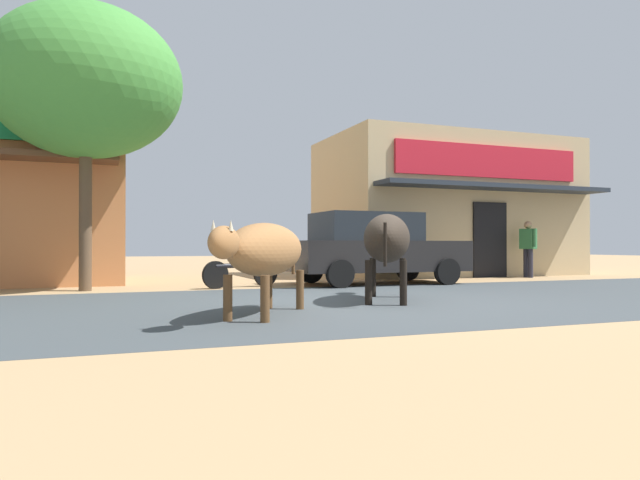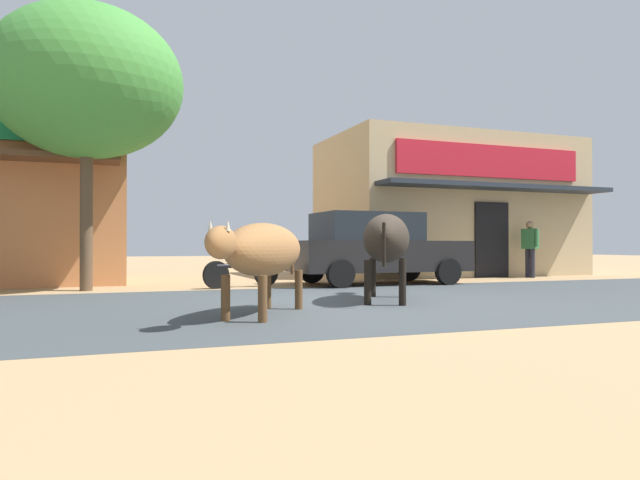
{
  "view_description": "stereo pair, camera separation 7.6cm",
  "coord_description": "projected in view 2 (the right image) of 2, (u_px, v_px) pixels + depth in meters",
  "views": [
    {
      "loc": [
        -4.08,
        -8.34,
        0.9
      ],
      "look_at": [
        -0.27,
        1.6,
        1.0
      ],
      "focal_mm": 32.52,
      "sensor_mm": 36.0,
      "label": 1
    },
    {
      "loc": [
        -4.01,
        -8.36,
        0.9
      ],
      "look_at": [
        -0.27,
        1.6,
        1.0
      ],
      "focal_mm": 32.52,
      "sensor_mm": 36.0,
      "label": 2
    }
  ],
  "objects": [
    {
      "name": "storefront_right_club",
      "position": [
        448.0,
        208.0,
        18.14
      ],
      "size": [
        7.44,
        5.18,
        4.15
      ],
      "color": "tan",
      "rests_on": "ground"
    },
    {
      "name": "cow_near_brown",
      "position": [
        263.0,
        250.0,
        7.42
      ],
      "size": [
        1.98,
        2.52,
        1.19
      ],
      "color": "#9A683B",
      "rests_on": "ground"
    },
    {
      "name": "cow_far_dark",
      "position": [
        386.0,
        239.0,
        9.4
      ],
      "size": [
        1.75,
        2.61,
        1.4
      ],
      "color": "#2E251D",
      "rests_on": "ground"
    },
    {
      "name": "parked_motorcycle",
      "position": [
        243.0,
        266.0,
        12.31
      ],
      "size": [
        1.74,
        0.59,
        1.04
      ],
      "color": "black",
      "rests_on": "ground"
    },
    {
      "name": "ground",
      "position": [
        371.0,
        302.0,
        9.23
      ],
      "size": [
        80.0,
        80.0,
        0.0
      ],
      "primitive_type": "plane",
      "color": "tan"
    },
    {
      "name": "parked_hatchback_car",
      "position": [
        374.0,
        248.0,
        13.4
      ],
      "size": [
        4.1,
        1.97,
        1.64
      ],
      "color": "black",
      "rests_on": "ground"
    },
    {
      "name": "asphalt_road",
      "position": [
        371.0,
        301.0,
        9.23
      ],
      "size": [
        72.0,
        6.52,
        0.0
      ],
      "primitive_type": "cube",
      "color": "#3F464A",
      "rests_on": "ground"
    },
    {
      "name": "roadside_tree",
      "position": [
        87.0,
        83.0,
        11.45
      ],
      "size": [
        3.73,
        3.73,
        5.61
      ],
      "color": "brown",
      "rests_on": "ground"
    },
    {
      "name": "pedestrian_by_shop",
      "position": [
        530.0,
        244.0,
        16.05
      ],
      "size": [
        0.38,
        0.61,
        1.57
      ],
      "color": "#262633",
      "rests_on": "ground"
    }
  ]
}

